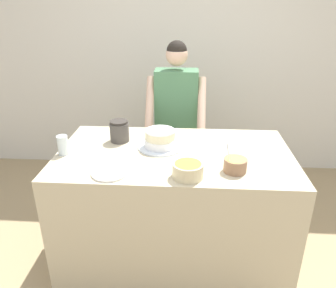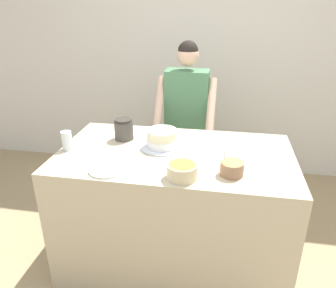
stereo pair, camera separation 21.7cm
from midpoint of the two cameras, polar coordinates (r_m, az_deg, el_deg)
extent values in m
cube|color=silver|center=(3.71, 0.69, 14.83)|extent=(10.00, 0.05, 2.60)
cube|color=#C6B793|center=(2.47, -1.52, -11.25)|extent=(1.60, 0.91, 0.93)
cylinder|color=#2D2D38|center=(3.23, -2.11, -3.92)|extent=(0.11, 0.11, 0.76)
cylinder|color=#2D2D38|center=(3.22, 0.93, -4.02)|extent=(0.11, 0.11, 0.76)
cube|color=#4C7F56|center=(2.97, -0.65, 7.40)|extent=(0.38, 0.21, 0.57)
cylinder|color=beige|center=(2.85, -5.41, 6.47)|extent=(0.07, 0.37, 0.48)
cylinder|color=beige|center=(2.82, 3.69, 6.30)|extent=(0.07, 0.37, 0.48)
sphere|color=beige|center=(2.88, -0.69, 15.25)|extent=(0.19, 0.19, 0.19)
sphere|color=black|center=(2.88, -0.69, 15.90)|extent=(0.17, 0.17, 0.17)
cylinder|color=silver|center=(2.31, -4.03, -0.54)|extent=(0.32, 0.32, 0.01)
cylinder|color=white|center=(2.29, -4.05, 0.21)|extent=(0.22, 0.22, 0.06)
cylinder|color=#F4EABC|center=(2.27, -4.09, 1.50)|extent=(0.21, 0.21, 0.06)
cylinder|color=white|center=(2.26, -4.11, 2.27)|extent=(0.21, 0.21, 0.01)
cylinder|color=#936B4C|center=(1.99, 8.60, -3.74)|extent=(0.14, 0.14, 0.08)
cylinder|color=#F2DB4C|center=(1.98, 8.67, -2.83)|extent=(0.12, 0.12, 0.01)
cylinder|color=silver|center=(1.95, 7.48, -2.62)|extent=(0.04, 0.06, 0.17)
cylinder|color=beige|center=(1.91, 0.24, -4.70)|extent=(0.18, 0.18, 0.09)
cylinder|color=#EF9938|center=(1.89, 0.24, -3.68)|extent=(0.16, 0.16, 0.01)
cylinder|color=silver|center=(2.32, -20.42, -0.25)|extent=(0.07, 0.07, 0.13)
cylinder|color=white|center=(2.01, -13.19, -4.99)|extent=(0.22, 0.22, 0.01)
cylinder|color=#4C4742|center=(2.43, -10.99, 1.98)|extent=(0.14, 0.14, 0.14)
cylinder|color=#322D28|center=(2.40, -11.14, 3.71)|extent=(0.13, 0.13, 0.02)
camera|label=1|loc=(0.11, -92.86, -1.27)|focal=35.00mm
camera|label=2|loc=(0.11, 87.14, 1.27)|focal=35.00mm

